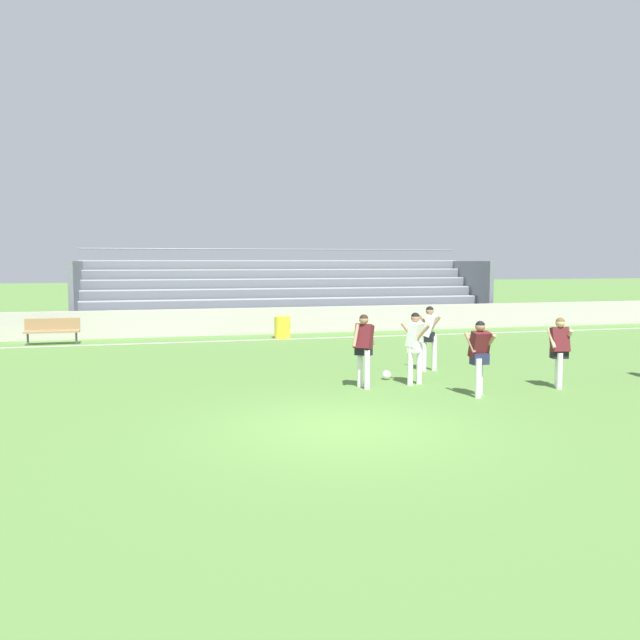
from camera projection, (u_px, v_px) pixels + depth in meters
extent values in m
plane|color=#517A38|center=(343.00, 428.00, 11.21)|extent=(160.00, 160.00, 0.00)
cube|color=white|center=(243.00, 340.00, 23.49)|extent=(44.00, 0.12, 0.01)
cube|color=#BCB7AD|center=(236.00, 322.00, 25.25)|extent=(48.00, 0.16, 1.04)
cube|color=#B2B2B7|center=(298.00, 320.00, 26.93)|extent=(17.82, 0.36, 0.08)
cube|color=slate|center=(299.00, 326.00, 26.75)|extent=(17.82, 0.04, 0.41)
cube|color=#B2B2B7|center=(295.00, 310.00, 27.48)|extent=(17.82, 0.36, 0.08)
cube|color=slate|center=(296.00, 315.00, 27.31)|extent=(17.82, 0.04, 0.41)
cube|color=#B2B2B7|center=(292.00, 299.00, 28.04)|extent=(17.82, 0.36, 0.08)
cube|color=slate|center=(293.00, 304.00, 27.87)|extent=(17.82, 0.04, 0.41)
cube|color=#B2B2B7|center=(289.00, 289.00, 28.60)|extent=(17.82, 0.36, 0.08)
cube|color=slate|center=(290.00, 294.00, 28.43)|extent=(17.82, 0.04, 0.41)
cube|color=#B2B2B7|center=(286.00, 279.00, 29.16)|extent=(17.82, 0.36, 0.08)
cube|color=slate|center=(287.00, 284.00, 28.98)|extent=(17.82, 0.04, 0.41)
cube|color=#B2B2B7|center=(283.00, 270.00, 29.72)|extent=(17.82, 0.36, 0.08)
cube|color=slate|center=(284.00, 275.00, 29.54)|extent=(17.82, 0.04, 0.41)
cube|color=#B2B2B7|center=(280.00, 261.00, 30.27)|extent=(17.82, 0.36, 0.08)
cube|color=slate|center=(281.00, 266.00, 30.10)|extent=(17.82, 0.04, 0.41)
cube|color=slate|center=(77.00, 296.00, 26.41)|extent=(0.20, 4.07, 2.87)
cube|color=slate|center=(470.00, 291.00, 30.83)|extent=(0.20, 4.07, 2.87)
cylinder|color=slate|center=(279.00, 249.00, 30.47)|extent=(17.82, 0.06, 0.06)
cube|color=#99754C|center=(52.00, 332.00, 22.26)|extent=(1.80, 0.40, 0.06)
cube|color=#99754C|center=(53.00, 324.00, 22.41)|extent=(1.80, 0.05, 0.40)
cylinder|color=#47474C|center=(28.00, 339.00, 22.08)|extent=(0.07, 0.07, 0.45)
cylinder|color=#47474C|center=(76.00, 338.00, 22.47)|extent=(0.07, 0.07, 0.45)
cylinder|color=yellow|center=(282.00, 327.00, 24.07)|extent=(0.59, 0.59, 0.82)
cylinder|color=white|center=(367.00, 370.00, 14.54)|extent=(0.13, 0.13, 0.89)
cylinder|color=white|center=(360.00, 368.00, 14.82)|extent=(0.13, 0.13, 0.89)
cube|color=black|center=(364.00, 350.00, 14.64)|extent=(0.42, 0.40, 0.24)
cube|color=#56191E|center=(364.00, 337.00, 14.61)|extent=(0.53, 0.53, 0.60)
cylinder|color=#A87A5B|center=(356.00, 335.00, 14.52)|extent=(0.25, 0.27, 0.50)
cylinder|color=#A87A5B|center=(371.00, 335.00, 14.70)|extent=(0.25, 0.27, 0.50)
sphere|color=#A87A5B|center=(364.00, 320.00, 14.58)|extent=(0.21, 0.21, 0.21)
sphere|color=black|center=(364.00, 319.00, 14.58)|extent=(0.20, 0.20, 0.20)
cylinder|color=white|center=(419.00, 365.00, 15.15)|extent=(0.13, 0.13, 0.90)
cylinder|color=white|center=(410.00, 366.00, 15.01)|extent=(0.13, 0.13, 0.90)
cube|color=white|center=(415.00, 347.00, 15.04)|extent=(0.42, 0.40, 0.24)
cube|color=white|center=(415.00, 334.00, 15.01)|extent=(0.50, 0.49, 0.59)
cylinder|color=#A87A5B|center=(422.00, 333.00, 14.86)|extent=(0.32, 0.36, 0.43)
cylinder|color=#A87A5B|center=(409.00, 332.00, 15.16)|extent=(0.32, 0.36, 0.43)
sphere|color=#A87A5B|center=(415.00, 318.00, 14.98)|extent=(0.21, 0.21, 0.21)
sphere|color=black|center=(415.00, 317.00, 14.98)|extent=(0.20, 0.20, 0.20)
cylinder|color=white|center=(559.00, 371.00, 14.57)|extent=(0.13, 0.13, 0.82)
cylinder|color=white|center=(558.00, 369.00, 14.81)|extent=(0.13, 0.13, 0.82)
cube|color=black|center=(559.00, 353.00, 14.65)|extent=(0.40, 0.29, 0.24)
cube|color=#56191E|center=(560.00, 340.00, 14.62)|extent=(0.44, 0.43, 0.60)
cylinder|color=#D6A884|center=(551.00, 338.00, 14.60)|extent=(0.16, 0.42, 0.43)
cylinder|color=#D6A884|center=(568.00, 338.00, 14.64)|extent=(0.16, 0.42, 0.43)
sphere|color=#D6A884|center=(560.00, 323.00, 14.59)|extent=(0.21, 0.21, 0.21)
sphere|color=brown|center=(560.00, 322.00, 14.59)|extent=(0.20, 0.20, 0.20)
cylinder|color=white|center=(480.00, 376.00, 13.89)|extent=(0.13, 0.13, 0.83)
cylinder|color=white|center=(478.00, 378.00, 13.62)|extent=(0.13, 0.13, 0.83)
cube|color=#232847|center=(479.00, 359.00, 13.72)|extent=(0.37, 0.24, 0.24)
cube|color=#56191E|center=(480.00, 345.00, 13.69)|extent=(0.40, 0.37, 0.60)
cylinder|color=#A87A5B|center=(490.00, 343.00, 13.64)|extent=(0.10, 0.42, 0.42)
cylinder|color=#A87A5B|center=(470.00, 343.00, 13.73)|extent=(0.10, 0.42, 0.42)
sphere|color=#A87A5B|center=(480.00, 327.00, 13.65)|extent=(0.21, 0.21, 0.21)
sphere|color=black|center=(480.00, 326.00, 13.65)|extent=(0.20, 0.20, 0.20)
cylinder|color=white|center=(434.00, 353.00, 17.04)|extent=(0.13, 0.13, 0.91)
cylinder|color=white|center=(424.00, 354.00, 16.93)|extent=(0.13, 0.13, 0.91)
cube|color=black|center=(429.00, 337.00, 16.95)|extent=(0.39, 0.42, 0.24)
cube|color=white|center=(430.00, 326.00, 16.92)|extent=(0.52, 0.53, 0.60)
cylinder|color=#A87A5B|center=(434.00, 325.00, 16.73)|extent=(0.34, 0.27, 0.47)
cylinder|color=#A87A5B|center=(425.00, 323.00, 17.10)|extent=(0.34, 0.27, 0.47)
sphere|color=#A87A5B|center=(430.00, 311.00, 16.88)|extent=(0.21, 0.21, 0.21)
sphere|color=black|center=(430.00, 310.00, 16.88)|extent=(0.20, 0.20, 0.20)
sphere|color=white|center=(386.00, 375.00, 15.77)|extent=(0.22, 0.22, 0.22)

